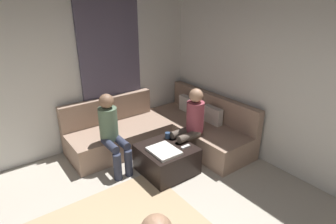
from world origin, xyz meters
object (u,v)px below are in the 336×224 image
Objects in this scene: sectional_couch at (164,130)px; ottoman at (167,159)px; game_remote at (186,147)px; person_on_couch_side at (112,130)px; person_on_couch_back at (190,123)px; coffee_mug at (167,135)px.

ottoman is (0.70, -0.46, -0.07)m from sectional_couch.
game_remote reaches higher than ottoman.
person_on_couch_side is (0.15, -1.07, 0.38)m from sectional_couch.
game_remote is 1.13m from person_on_couch_side.
person_on_couch_back is at bearing 129.38° from game_remote.
person_on_couch_back is 1.23m from person_on_couch_side.
person_on_couch_side reaches higher than game_remote.
person_on_couch_side reaches higher than ottoman.
coffee_mug is at bearing 64.91° from person_on_couch_back.
sectional_couch is 17.00× the size of game_remote.
coffee_mug is at bearing 157.10° from person_on_couch_side.
sectional_couch is 26.84× the size of coffee_mug.
person_on_couch_back is at bearing 64.91° from coffee_mug.
person_on_couch_side is at bearing -132.24° from ottoman.
game_remote is at bearing 138.52° from person_on_couch_side.
sectional_couch is at bearing 4.93° from person_on_couch_back.
person_on_couch_side is at bearing -112.90° from coffee_mug.
person_on_couch_back reaches higher than coffee_mug.
game_remote is at bearing 129.38° from person_on_couch_back.
person_on_couch_back is at bearing 96.94° from ottoman.
sectional_couch is at bearing -172.14° from person_on_couch_side.
coffee_mug is 0.08× the size of person_on_couch_side.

